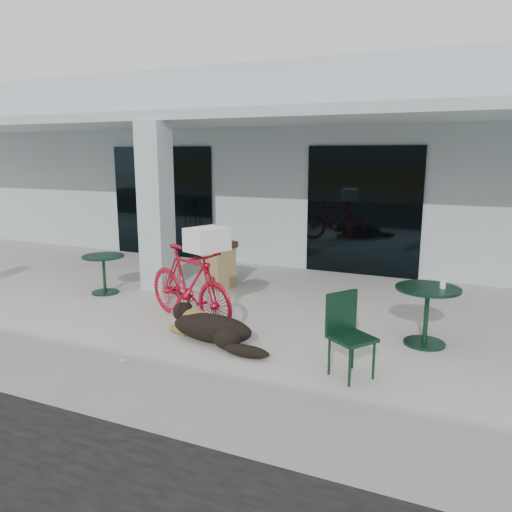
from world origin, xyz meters
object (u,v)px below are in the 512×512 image
at_px(bicycle, 189,285).
at_px(cafe_table_near, 104,274).
at_px(cafe_chair_far_a, 352,337).
at_px(cafe_table_far, 426,316).
at_px(trash_receptacle, 219,264).
at_px(dog, 212,327).

relative_size(bicycle, cafe_table_near, 2.58).
relative_size(bicycle, cafe_chair_far_a, 2.00).
xyz_separation_m(bicycle, cafe_table_near, (-2.28, 0.73, -0.23)).
distance_m(cafe_table_far, trash_receptacle, 4.20).
bearing_deg(bicycle, dog, -108.73).
xyz_separation_m(cafe_table_far, trash_receptacle, (-3.93, 1.46, 0.05)).
xyz_separation_m(cafe_table_far, cafe_chair_far_a, (-0.68, -1.41, 0.09)).
bearing_deg(cafe_chair_far_a, bicycle, 106.82).
relative_size(cafe_table_near, cafe_table_far, 0.89).
height_order(bicycle, cafe_chair_far_a, bicycle).
bearing_deg(dog, cafe_table_near, 172.56).
distance_m(cafe_table_far, cafe_chair_far_a, 1.56).
relative_size(bicycle, trash_receptacle, 2.16).
relative_size(cafe_table_near, cafe_chair_far_a, 0.77).
distance_m(dog, cafe_chair_far_a, 2.03).
xyz_separation_m(cafe_table_near, trash_receptacle, (1.74, 1.22, 0.10)).
xyz_separation_m(bicycle, cafe_table_far, (3.40, 0.49, -0.19)).
xyz_separation_m(cafe_table_near, cafe_chair_far_a, (5.00, -1.65, 0.13)).
bearing_deg(cafe_table_near, trash_receptacle, 34.90).
bearing_deg(trash_receptacle, dog, -63.76).
distance_m(dog, cafe_table_near, 3.30).
distance_m(cafe_table_near, trash_receptacle, 2.13).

